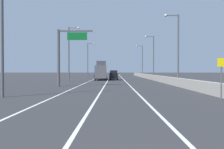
{
  "coord_description": "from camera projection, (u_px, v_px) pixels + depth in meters",
  "views": [
    {
      "loc": [
        -0.66,
        -3.54,
        2.15
      ],
      "look_at": [
        -1.14,
        48.76,
        1.24
      ],
      "focal_mm": 39.88,
      "sensor_mm": 36.0,
      "label": 1
    }
  ],
  "objects": [
    {
      "name": "ground_plane",
      "position": [
        117.0,
        78.0,
        67.55
      ],
      "size": [
        320.0,
        320.0,
        0.0
      ],
      "primitive_type": "plane",
      "color": "#2D2D30"
    },
    {
      "name": "lane_stripe_left",
      "position": [
        94.0,
        79.0,
        58.61
      ],
      "size": [
        0.16,
        130.0,
        0.0
      ],
      "primitive_type": "cube",
      "color": "silver",
      "rests_on": "ground_plane"
    },
    {
      "name": "lane_stripe_center",
      "position": [
        109.0,
        79.0,
        58.57
      ],
      "size": [
        0.16,
        130.0,
        0.0
      ],
      "primitive_type": "cube",
      "color": "silver",
      "rests_on": "ground_plane"
    },
    {
      "name": "lane_stripe_right",
      "position": [
        123.0,
        79.0,
        58.54
      ],
      "size": [
        0.16,
        130.0,
        0.0
      ],
      "primitive_type": "cube",
      "color": "silver",
      "rests_on": "ground_plane"
    },
    {
      "name": "jersey_barrier_right",
      "position": [
        163.0,
        79.0,
        43.48
      ],
      "size": [
        0.6,
        120.0,
        1.1
      ],
      "primitive_type": "cube",
      "color": "#9E998E",
      "rests_on": "ground_plane"
    },
    {
      "name": "overhead_sign_gantry",
      "position": [
        64.0,
        51.0,
        32.65
      ],
      "size": [
        4.68,
        0.36,
        7.5
      ],
      "color": "#47474C",
      "rests_on": "ground_plane"
    },
    {
      "name": "speed_advisory_sign",
      "position": [
        221.0,
        76.0,
        17.66
      ],
      "size": [
        0.6,
        0.11,
        3.0
      ],
      "color": "#4C4C51",
      "rests_on": "ground_plane"
    },
    {
      "name": "lamp_post_right_second",
      "position": [
        176.0,
        44.0,
        35.69
      ],
      "size": [
        2.14,
        0.44,
        10.23
      ],
      "color": "#4C4C51",
      "rests_on": "ground_plane"
    },
    {
      "name": "lamp_post_right_third",
      "position": [
        152.0,
        54.0,
        58.05
      ],
      "size": [
        2.14,
        0.44,
        10.23
      ],
      "color": "#4C4C51",
      "rests_on": "ground_plane"
    },
    {
      "name": "lamp_post_right_fourth",
      "position": [
        142.0,
        59.0,
        80.42
      ],
      "size": [
        2.14,
        0.44,
        10.23
      ],
      "color": "#4C4C51",
      "rests_on": "ground_plane"
    },
    {
      "name": "lamp_post_left_near",
      "position": [
        5.0,
        23.0,
        19.49
      ],
      "size": [
        2.14,
        0.44,
        10.23
      ],
      "color": "#4C4C51",
      "rests_on": "ground_plane"
    },
    {
      "name": "lamp_post_left_mid",
      "position": [
        70.0,
        50.0,
        46.32
      ],
      "size": [
        2.14,
        0.44,
        10.23
      ],
      "color": "#4C4C51",
      "rests_on": "ground_plane"
    },
    {
      "name": "lamp_post_left_far",
      "position": [
        89.0,
        58.0,
        73.15
      ],
      "size": [
        2.14,
        0.44,
        10.23
      ],
      "color": "#4C4C51",
      "rests_on": "ground_plane"
    },
    {
      "name": "car_black_0",
      "position": [
        114.0,
        75.0,
        54.35
      ],
      "size": [
        1.95,
        4.41,
        2.11
      ],
      "color": "black",
      "rests_on": "ground_plane"
    },
    {
      "name": "car_blue_1",
      "position": [
        97.0,
        74.0,
        81.21
      ],
      "size": [
        1.83,
        4.82,
        1.86
      ],
      "color": "#1E389E",
      "rests_on": "ground_plane"
    },
    {
      "name": "car_red_2",
      "position": [
        103.0,
        74.0,
        65.11
      ],
      "size": [
        1.97,
        4.29,
        2.06
      ],
      "color": "red",
      "rests_on": "ground_plane"
    },
    {
      "name": "car_green_3",
      "position": [
        99.0,
        73.0,
        96.3
      ],
      "size": [
        1.85,
        4.65,
        2.0
      ],
      "color": "#196033",
      "rests_on": "ground_plane"
    },
    {
      "name": "box_truck",
      "position": [
        101.0,
        71.0,
        55.15
      ],
      "size": [
        2.72,
        9.32,
        4.26
      ],
      "color": "#4C4C51",
      "rests_on": "ground_plane"
    }
  ]
}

